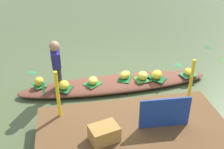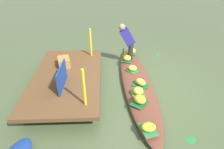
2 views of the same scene
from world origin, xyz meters
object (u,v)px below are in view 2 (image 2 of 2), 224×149
at_px(banana_bunch_6, 149,127).
at_px(banana_bunch_0, 141,82).
at_px(vendor_boat, 137,83).
at_px(vendor_person, 128,40).
at_px(banana_bunch_2, 127,58).
at_px(water_bottle, 123,52).
at_px(banana_bunch_5, 138,91).
at_px(produce_crate, 64,62).
at_px(market_banner, 62,77).
at_px(banana_bunch_1, 132,68).
at_px(banana_bunch_3, 132,51).
at_px(banana_bunch_4, 140,99).

bearing_deg(banana_bunch_6, banana_bunch_0, -3.81).
distance_m(vendor_boat, vendor_person, 1.49).
relative_size(banana_bunch_0, banana_bunch_2, 1.18).
relative_size(banana_bunch_6, water_bottle, 1.13).
bearing_deg(banana_bunch_5, vendor_boat, -6.94).
bearing_deg(vendor_boat, produce_crate, 72.87).
distance_m(market_banner, produce_crate, 1.05).
relative_size(banana_bunch_1, market_banner, 0.30).
distance_m(vendor_boat, banana_bunch_2, 1.18).
bearing_deg(banana_bunch_2, banana_bunch_0, -171.68).
height_order(banana_bunch_0, banana_bunch_1, banana_bunch_0).
relative_size(banana_bunch_3, vendor_person, 0.19).
xyz_separation_m(banana_bunch_2, market_banner, (-1.61, 1.75, 0.35)).
bearing_deg(banana_bunch_2, vendor_boat, -172.46).
bearing_deg(banana_bunch_4, water_bottle, 3.39).
xyz_separation_m(banana_bunch_6, water_bottle, (3.33, 0.19, 0.05)).
bearing_deg(produce_crate, banana_bunch_0, -110.90).
bearing_deg(banana_bunch_2, produce_crate, 107.12).
bearing_deg(water_bottle, banana_bunch_6, -176.77).
distance_m(vendor_person, market_banner, 2.46).
xyz_separation_m(banana_bunch_1, banana_bunch_4, (-1.47, 0.03, 0.02)).
height_order(banana_bunch_1, vendor_person, vendor_person).
distance_m(banana_bunch_5, market_banner, 1.87).
distance_m(vendor_boat, banana_bunch_3, 1.70).
bearing_deg(banana_bunch_6, banana_bunch_1, 0.29).
bearing_deg(banana_bunch_1, banana_bunch_2, 8.02).
height_order(banana_bunch_3, banana_bunch_6, banana_bunch_3).
xyz_separation_m(banana_bunch_0, banana_bunch_1, (0.75, 0.11, -0.01)).
height_order(banana_bunch_6, produce_crate, produce_crate).
distance_m(banana_bunch_5, banana_bunch_6, 1.14).
xyz_separation_m(banana_bunch_1, water_bottle, (1.06, 0.18, 0.04)).
distance_m(banana_bunch_1, market_banner, 2.11).
bearing_deg(vendor_boat, banana_bunch_4, 173.02).
xyz_separation_m(banana_bunch_2, banana_bunch_3, (0.53, -0.24, 0.00)).
height_order(water_bottle, market_banner, market_banner).
bearing_deg(vendor_person, banana_bunch_5, -177.57).
bearing_deg(vendor_boat, banana_bunch_6, 176.79).
bearing_deg(banana_bunch_4, market_banner, 74.82).
relative_size(banana_bunch_6, market_banner, 0.33).
relative_size(vendor_boat, banana_bunch_5, 17.85).
relative_size(water_bottle, market_banner, 0.29).
bearing_deg(banana_bunch_5, banana_bunch_0, -17.84).
relative_size(banana_bunch_1, vendor_person, 0.21).
xyz_separation_m(vendor_person, water_bottle, (0.32, 0.09, -0.56)).
relative_size(vendor_person, produce_crate, 2.70).
height_order(vendor_boat, banana_bunch_0, banana_bunch_0).
relative_size(vendor_boat, produce_crate, 9.89).
relative_size(banana_bunch_1, banana_bunch_3, 1.14).
height_order(vendor_boat, banana_bunch_3, banana_bunch_3).
relative_size(banana_bunch_5, water_bottle, 0.98).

